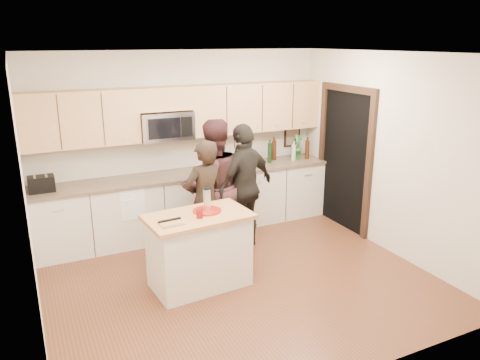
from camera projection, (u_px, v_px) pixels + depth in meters
name	position (u px, v px, depth m)	size (l,w,h in m)	color
floor	(239.00, 279.00, 5.78)	(4.50, 4.50, 0.00)	brown
room_shell	(239.00, 142.00, 5.28)	(4.52, 4.02, 2.71)	beige
back_cabinetry	(191.00, 202.00, 7.10)	(4.50, 0.66, 0.94)	beige
upper_cabinetry	(187.00, 110.00, 6.85)	(4.50, 0.33, 0.75)	tan
microwave	(166.00, 126.00, 6.73)	(0.76, 0.41, 0.40)	silver
doorway	(345.00, 154.00, 7.15)	(0.06, 1.25, 2.20)	black
framed_picture	(292.00, 135.00, 7.93)	(0.30, 0.03, 0.38)	black
dish_towel	(130.00, 194.00, 6.45)	(0.34, 0.60, 0.48)	white
island	(199.00, 250.00, 5.52)	(1.25, 0.79, 0.90)	beige
red_plate	(207.00, 211.00, 5.50)	(0.34, 0.34, 0.02)	maroon
box_grater	(207.00, 198.00, 5.48)	(0.08, 0.07, 0.27)	silver
drink_glass	(200.00, 214.00, 5.28)	(0.07, 0.07, 0.10)	maroon
cutting_board	(171.00, 223.00, 5.12)	(0.25, 0.20, 0.02)	#A77645
tongs	(170.00, 220.00, 5.17)	(0.27, 0.03, 0.02)	black
knife	(174.00, 225.00, 5.04)	(0.22, 0.02, 0.01)	silver
toaster	(41.00, 184.00, 6.07)	(0.33, 0.23, 0.21)	black
bottle_cluster	(290.00, 148.00, 7.69)	(0.75, 0.26, 0.39)	black
orchid	(297.00, 147.00, 7.72)	(0.22, 0.18, 0.41)	#2F7735
woman_left	(205.00, 201.00, 6.10)	(0.60, 0.39, 1.63)	black
woman_center	(213.00, 186.00, 6.36)	(0.90, 0.70, 1.85)	#32191A
woman_right	(245.00, 187.00, 6.47)	(1.04, 0.43, 1.77)	black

